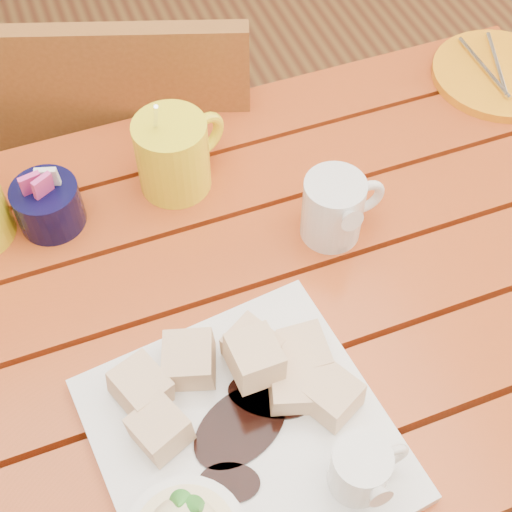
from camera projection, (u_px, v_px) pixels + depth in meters
name	position (u px, v px, depth m)	size (l,w,h in m)	color
table	(237.00, 378.00, 0.91)	(1.20, 0.79, 0.75)	#943913
dessert_plate	(235.00, 454.00, 0.71)	(0.32, 0.32, 0.12)	white
coffee_mug_right	(174.00, 153.00, 0.92)	(0.13, 0.10, 0.16)	yellow
cream_pitcher	(335.00, 207.00, 0.88)	(0.11, 0.09, 0.09)	white
sugar_caddy	(48.00, 204.00, 0.90)	(0.08, 0.08, 0.09)	black
orange_saucer	(500.00, 74.00, 1.08)	(0.20, 0.20, 0.02)	orange
chair_far	(136.00, 171.00, 1.32)	(0.53, 0.53, 0.89)	brown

